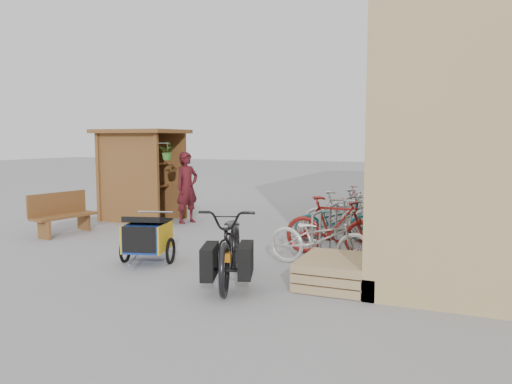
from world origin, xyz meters
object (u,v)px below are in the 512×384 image
at_px(shopping_carts, 403,193).
at_px(bike_7, 361,204).
at_px(person_kiosk, 187,188).
at_px(bike_0, 320,238).
at_px(bike_3, 342,215).
at_px(bike_2, 335,221).
at_px(bike_1, 333,226).
at_px(pallet_stack, 336,272).
at_px(bike_4, 355,214).
at_px(bike_5, 361,210).
at_px(bench, 62,213).
at_px(bike_6, 363,207).
at_px(kiosk, 139,162).
at_px(cargo_bike, 231,244).
at_px(child_trailer, 147,235).

xyz_separation_m(shopping_carts, bike_7, (-0.81, -2.15, -0.09)).
distance_m(person_kiosk, bike_0, 5.30).
bearing_deg(bike_3, bike_2, 161.51).
bearing_deg(bike_0, bike_1, 3.45).
relative_size(person_kiosk, bike_2, 1.08).
bearing_deg(bike_3, pallet_stack, -178.77).
relative_size(bike_1, bike_3, 1.06).
distance_m(person_kiosk, bike_4, 4.30).
bearing_deg(bike_5, bike_7, -6.99).
xyz_separation_m(bench, bike_6, (6.03, 3.81, -0.02)).
height_order(person_kiosk, bike_0, person_kiosk).
relative_size(kiosk, bike_5, 1.52).
bearing_deg(person_kiosk, bike_7, -42.51).
relative_size(kiosk, bike_3, 1.45).
relative_size(bike_3, bike_6, 0.97).
bearing_deg(kiosk, pallet_stack, -31.66).
relative_size(pallet_stack, cargo_bike, 0.51).
bearing_deg(bike_1, bike_4, 3.49).
distance_m(kiosk, bike_7, 5.97).
distance_m(person_kiosk, bike_6, 4.47).
height_order(pallet_stack, bike_1, bike_1).
bearing_deg(person_kiosk, kiosk, 116.08).
relative_size(cargo_bike, bike_6, 1.33).
height_order(person_kiosk, bike_7, person_kiosk).
bearing_deg(bench, pallet_stack, -3.17).
bearing_deg(shopping_carts, bike_0, -94.18).
distance_m(child_trailer, bike_4, 4.98).
height_order(cargo_bike, bike_1, cargo_bike).
distance_m(cargo_bike, bike_0, 1.74).
distance_m(shopping_carts, bike_2, 5.10).
bearing_deg(cargo_bike, bench, 139.62).
height_order(shopping_carts, bike_1, bike_1).
height_order(person_kiosk, bike_2, person_kiosk).
bearing_deg(bike_1, bench, 93.94).
distance_m(pallet_stack, bike_2, 3.22).
bearing_deg(child_trailer, kiosk, 111.89).
bearing_deg(pallet_stack, bike_0, 117.33).
xyz_separation_m(bike_2, bike_7, (-0.01, 2.88, 0.02)).
bearing_deg(bike_7, bike_6, -148.55).
xyz_separation_m(bike_0, bike_1, (0.01, 0.82, 0.06)).
bearing_deg(child_trailer, bike_2, 34.15).
xyz_separation_m(child_trailer, bike_1, (2.84, 1.76, 0.06)).
bearing_deg(bike_1, person_kiosk, 64.72).
bearing_deg(kiosk, bike_6, 14.45).
bearing_deg(kiosk, person_kiosk, 4.77).
xyz_separation_m(child_trailer, bike_3, (2.61, 3.44, 0.03)).
distance_m(person_kiosk, bike_7, 4.57).
bearing_deg(child_trailer, bike_3, 37.07).
bearing_deg(bike_7, bike_1, -158.04).
xyz_separation_m(bike_6, bike_7, (-0.16, 0.67, 0.00)).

